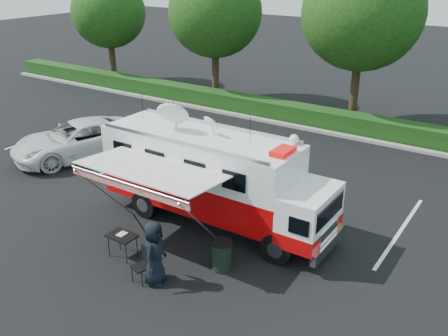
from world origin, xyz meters
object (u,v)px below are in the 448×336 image
(white_suv, at_px, (81,156))
(command_truck, at_px, (214,178))
(trash_bin, at_px, (222,255))
(folding_table, at_px, (122,236))

(white_suv, bearing_deg, command_truck, 10.34)
(command_truck, bearing_deg, white_suv, 169.18)
(command_truck, relative_size, white_suv, 1.40)
(white_suv, bearing_deg, trash_bin, 1.01)
(command_truck, distance_m, folding_table, 3.64)
(folding_table, bearing_deg, command_truck, 71.48)
(white_suv, height_order, folding_table, white_suv)
(white_suv, relative_size, folding_table, 6.58)
(command_truck, bearing_deg, trash_bin, -50.74)
(folding_table, relative_size, trash_bin, 0.97)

